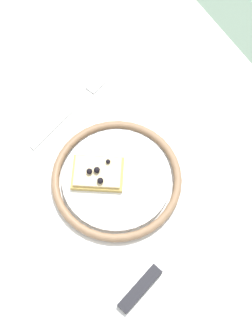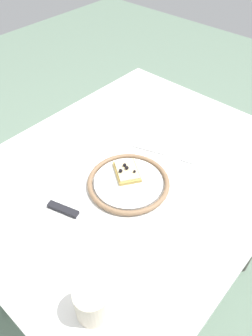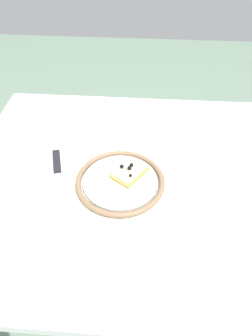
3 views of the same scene
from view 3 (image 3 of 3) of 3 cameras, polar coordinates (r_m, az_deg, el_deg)
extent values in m
plane|color=slate|center=(1.48, 1.98, -23.03)|extent=(6.00, 6.00, 0.00)
cube|color=white|center=(0.84, 3.24, -2.29)|extent=(0.99, 0.80, 0.03)
cylinder|color=#4C4742|center=(1.42, 21.01, -3.96)|extent=(0.05, 0.05, 0.75)
cylinder|color=#4C4742|center=(1.42, -14.79, -2.09)|extent=(0.05, 0.05, 0.75)
cylinder|color=white|center=(0.80, -0.86, -2.68)|extent=(0.20, 0.20, 0.01)
torus|color=#8C6B4C|center=(0.80, -0.86, -2.52)|extent=(0.24, 0.24, 0.01)
cube|color=tan|center=(0.81, 0.86, -0.89)|extent=(0.11, 0.11, 0.01)
cube|color=beige|center=(0.80, 0.87, -0.49)|extent=(0.09, 0.10, 0.01)
sphere|color=black|center=(0.78, 1.10, -1.41)|extent=(0.01, 0.01, 0.01)
sphere|color=black|center=(0.81, 1.29, 0.56)|extent=(0.01, 0.01, 0.01)
sphere|color=black|center=(0.80, 0.90, -0.02)|extent=(0.01, 0.01, 0.01)
sphere|color=black|center=(0.80, -0.57, 0.23)|extent=(0.01, 0.01, 0.01)
cube|color=silver|center=(0.80, -12.22, -4.78)|extent=(0.06, 0.15, 0.00)
cube|color=black|center=(0.88, -12.69, 1.20)|extent=(0.04, 0.09, 0.01)
cube|color=#BEBEBE|center=(0.84, 10.08, -0.89)|extent=(0.05, 0.11, 0.00)
cube|color=#BEBEBE|center=(0.77, 13.64, -7.41)|extent=(0.03, 0.04, 0.00)
camera|label=1|loc=(0.79, -35.57, 52.69)|focal=48.88mm
camera|label=2|loc=(0.55, -83.66, 19.85)|focal=34.48mm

